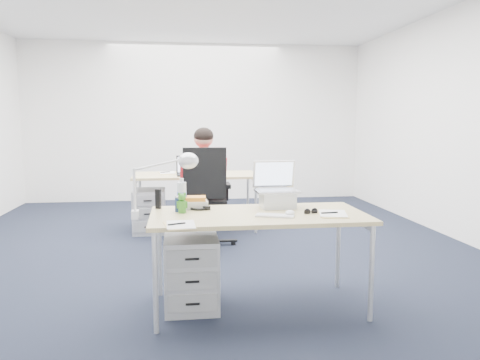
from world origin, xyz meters
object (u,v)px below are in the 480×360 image
at_px(desk_far, 195,178).
at_px(silver_laptop, 277,185).
at_px(desk_near, 258,219).
at_px(water_bottle, 182,193).
at_px(drawer_pedestal_near, 191,271).
at_px(sunglasses, 311,212).
at_px(headphones, 199,207).
at_px(cordless_phone, 158,199).
at_px(dark_laptop, 191,165).
at_px(computer_mouse, 290,213).
at_px(desk_lamp, 155,184).
at_px(drawer_pedestal_far, 149,211).
at_px(bear_figurine, 182,203).
at_px(book_stack, 194,202).
at_px(office_chair, 204,219).
at_px(can_koozie, 180,204).
at_px(seated_person, 203,186).
at_px(far_cup, 206,170).
at_px(wireless_keyboard, 275,215).

xyz_separation_m(desk_far, silver_laptop, (0.57, -2.52, 0.23)).
relative_size(desk_near, water_bottle, 6.73).
bearing_deg(desk_near, desk_far, 97.80).
bearing_deg(water_bottle, drawer_pedestal_near, -72.67).
xyz_separation_m(desk_near, drawer_pedestal_near, (-0.50, 0.08, -0.41)).
bearing_deg(sunglasses, desk_near, 156.00).
relative_size(headphones, cordless_phone, 1.22).
bearing_deg(dark_laptop, computer_mouse, -78.54).
xyz_separation_m(desk_near, cordless_phone, (-0.75, 0.29, 0.12)).
distance_m(water_bottle, desk_lamp, 0.43).
distance_m(desk_far, drawer_pedestal_far, 0.73).
bearing_deg(cordless_phone, water_bottle, 23.28).
bearing_deg(bear_figurine, silver_laptop, 30.85).
bearing_deg(drawer_pedestal_near, desk_near, -9.61).
distance_m(drawer_pedestal_far, book_stack, 2.46).
bearing_deg(desk_far, computer_mouse, -78.29).
xyz_separation_m(office_chair, sunglasses, (0.70, -1.87, 0.42)).
height_order(can_koozie, bear_figurine, bear_figurine).
bearing_deg(bear_figurine, cordless_phone, 153.53).
distance_m(office_chair, silver_laptop, 1.77).
bearing_deg(office_chair, can_koozie, -98.29).
distance_m(bear_figurine, book_stack, 0.21).
height_order(seated_person, far_cup, seated_person).
relative_size(silver_laptop, headphones, 1.92).
height_order(computer_mouse, book_stack, book_stack).
distance_m(can_koozie, sunglasses, 0.99).
relative_size(silver_laptop, book_stack, 1.78).
height_order(desk_far, computer_mouse, computer_mouse).
xyz_separation_m(desk_near, book_stack, (-0.47, 0.28, 0.09)).
bearing_deg(book_stack, desk_lamp, -128.59).
bearing_deg(office_chair, bear_figurine, -97.41).
relative_size(seated_person, wireless_keyboard, 4.88).
height_order(desk_near, seated_person, seated_person).
bearing_deg(drawer_pedestal_near, wireless_keyboard, -19.40).
distance_m(sunglasses, desk_lamp, 1.16).
relative_size(drawer_pedestal_near, water_bottle, 2.31).
height_order(water_bottle, desk_lamp, desk_lamp).
distance_m(desk_near, drawer_pedestal_near, 0.65).
bearing_deg(dark_laptop, drawer_pedestal_near, -93.59).
relative_size(drawer_pedestal_near, headphones, 2.91).
relative_size(drawer_pedestal_near, sunglasses, 4.75).
height_order(silver_laptop, can_koozie, silver_laptop).
height_order(water_bottle, cordless_phone, water_bottle).
xyz_separation_m(drawer_pedestal_near, dark_laptop, (0.07, 2.51, 0.59)).
xyz_separation_m(office_chair, desk_lamp, (-0.44, -1.89, 0.65)).
bearing_deg(cordless_phone, wireless_keyboard, -1.36).
xyz_separation_m(drawer_pedestal_near, headphones, (0.07, 0.14, 0.47)).
relative_size(seated_person, book_stack, 6.56).
distance_m(headphones, cordless_phone, 0.33).
distance_m(desk_far, far_cup, 0.17).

